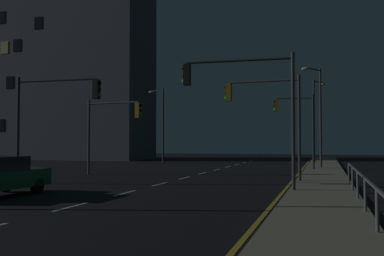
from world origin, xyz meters
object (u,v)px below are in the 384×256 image
(traffic_light_far_right, at_px, (296,117))
(traffic_light_overhead_east, at_px, (53,107))
(street_lamp_across_street, at_px, (161,119))
(building_distant, at_px, (69,69))
(street_lamp_mid_block, at_px, (316,113))
(traffic_light_mid_right, at_px, (244,93))
(traffic_light_near_left, at_px, (112,121))
(street_lamp_corner, at_px, (318,108))
(traffic_light_mid_left, at_px, (266,107))

(traffic_light_far_right, distance_m, traffic_light_overhead_east, 18.34)
(traffic_light_overhead_east, relative_size, street_lamp_across_street, 0.74)
(traffic_light_overhead_east, bearing_deg, building_distant, 121.82)
(street_lamp_mid_block, height_order, street_lamp_across_street, street_lamp_mid_block)
(traffic_light_mid_right, xyz_separation_m, street_lamp_across_street, (-12.22, 21.60, 0.19))
(street_lamp_mid_block, relative_size, street_lamp_across_street, 1.09)
(traffic_light_near_left, bearing_deg, traffic_light_far_right, 37.16)
(traffic_light_far_right, distance_m, street_lamp_mid_block, 10.99)
(traffic_light_far_right, bearing_deg, street_lamp_mid_block, 83.73)
(street_lamp_corner, distance_m, street_lamp_mid_block, 8.87)
(traffic_light_mid_right, xyz_separation_m, traffic_light_mid_left, (0.34, 4.66, -0.24))
(traffic_light_far_right, relative_size, traffic_light_overhead_east, 1.01)
(traffic_light_near_left, relative_size, building_distant, 0.21)
(traffic_light_mid_left, bearing_deg, building_distant, 138.72)
(traffic_light_far_right, bearing_deg, traffic_light_mid_right, -95.00)
(traffic_light_far_right, height_order, street_lamp_mid_block, street_lamp_mid_block)
(street_lamp_mid_block, bearing_deg, traffic_light_mid_left, -95.82)
(street_lamp_across_street, bearing_deg, building_distant, 153.51)
(street_lamp_across_street, bearing_deg, traffic_light_mid_left, -53.43)
(traffic_light_mid_left, xyz_separation_m, building_distant, (-28.14, 24.70, 7.40))
(traffic_light_overhead_east, bearing_deg, traffic_light_near_left, 90.18)
(traffic_light_near_left, relative_size, traffic_light_mid_left, 0.89)
(street_lamp_across_street, bearing_deg, traffic_light_mid_right, -60.50)
(street_lamp_across_street, bearing_deg, street_lamp_mid_block, 15.76)
(traffic_light_overhead_east, bearing_deg, traffic_light_far_right, 53.14)
(traffic_light_overhead_east, height_order, street_lamp_corner, street_lamp_corner)
(street_lamp_mid_block, xyz_separation_m, street_lamp_across_street, (-14.72, -4.16, -0.54))
(traffic_light_near_left, xyz_separation_m, street_lamp_corner, (12.54, 10.37, 1.38))
(street_lamp_corner, bearing_deg, traffic_light_far_right, -127.12)
(traffic_light_far_right, relative_size, traffic_light_mid_right, 0.96)
(traffic_light_mid_right, bearing_deg, traffic_light_far_right, 85.00)
(traffic_light_far_right, relative_size, street_lamp_across_street, 0.75)
(street_lamp_across_street, bearing_deg, traffic_light_near_left, -80.57)
(street_lamp_across_street, height_order, building_distant, building_distant)
(traffic_light_mid_left, bearing_deg, traffic_light_near_left, 169.48)
(traffic_light_mid_right, relative_size, street_lamp_across_street, 0.78)
(street_lamp_corner, distance_m, street_lamp_across_street, 15.77)
(traffic_light_near_left, distance_m, building_distant, 30.19)
(traffic_light_near_left, relative_size, street_lamp_corner, 0.63)
(traffic_light_near_left, height_order, street_lamp_mid_block, street_lamp_mid_block)
(traffic_light_mid_left, xyz_separation_m, street_lamp_corner, (2.48, 12.23, 0.83))
(traffic_light_far_right, bearing_deg, street_lamp_corner, 52.88)
(street_lamp_across_street, bearing_deg, traffic_light_overhead_east, -83.27)
(traffic_light_far_right, distance_m, street_lamp_corner, 2.66)
(traffic_light_mid_right, bearing_deg, traffic_light_near_left, 146.10)
(street_lamp_mid_block, distance_m, building_distant, 31.17)
(traffic_light_mid_right, xyz_separation_m, traffic_light_near_left, (-9.72, 6.53, -0.79))
(traffic_light_near_left, relative_size, street_lamp_across_street, 0.66)
(street_lamp_across_street, relative_size, building_distant, 0.33)
(traffic_light_mid_left, relative_size, street_lamp_corner, 0.70)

